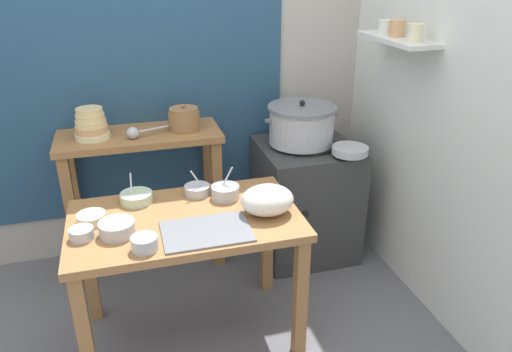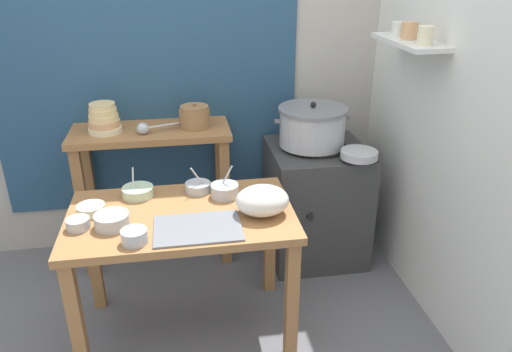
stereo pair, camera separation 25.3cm
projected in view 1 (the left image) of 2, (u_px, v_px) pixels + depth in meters
The scene contains 20 objects.
ground_plane at pixel (193, 343), 2.58m from camera, with size 9.00×9.00×0.00m, color slate.
wall_back at pixel (167, 54), 3.01m from camera, with size 4.40×0.12×2.60m.
wall_right at pixel (439, 73), 2.56m from camera, with size 0.30×3.20×2.60m.
prep_table at pixel (186, 236), 2.39m from camera, with size 1.10×0.66×0.72m.
back_shelf_table at pixel (143, 167), 2.98m from camera, with size 0.96×0.40×0.90m.
stove_block at pixel (305, 199), 3.25m from camera, with size 0.60×0.61×0.78m.
steamer_pot at pixel (301, 124), 3.04m from camera, with size 0.47×0.43×0.28m.
clay_pot at pixel (184, 119), 2.93m from camera, with size 0.19×0.19×0.16m.
bowl_stack_enamel at pixel (91, 125), 2.79m from camera, with size 0.20×0.20×0.18m.
ladle at pixel (134, 133), 2.80m from camera, with size 0.25×0.11×0.07m.
serving_tray at pixel (206, 231), 2.21m from camera, with size 0.40×0.28×0.01m, color slate.
plastic_bag at pixel (267, 200), 2.35m from camera, with size 0.26×0.22×0.14m, color silver.
wide_pan at pixel (350, 150), 2.91m from camera, with size 0.22×0.22×0.04m, color #B7BABF.
prep_bowl_0 at pixel (197, 189), 2.55m from camera, with size 0.14×0.14×0.15m.
prep_bowl_1 at pixel (91, 218), 2.28m from camera, with size 0.14×0.14×0.04m.
prep_bowl_2 at pixel (81, 233), 2.15m from camera, with size 0.11×0.11×0.05m.
prep_bowl_3 at pixel (117, 228), 2.18m from camera, with size 0.16×0.16×0.06m.
prep_bowl_4 at pixel (144, 243), 2.07m from camera, with size 0.12×0.12×0.06m.
prep_bowl_5 at pixel (136, 197), 2.47m from camera, with size 0.16×0.16×0.15m.
prep_bowl_6 at pixel (225, 191), 2.51m from camera, with size 0.14×0.14×0.16m.
Camera 1 is at (-0.22, -1.99, 1.87)m, focal length 34.24 mm.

